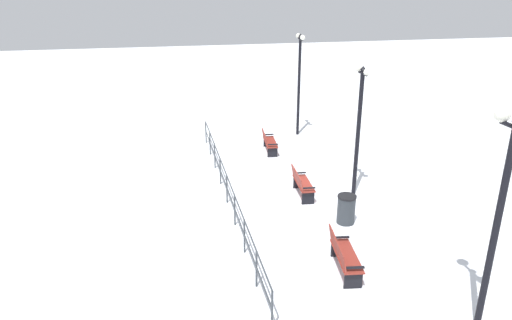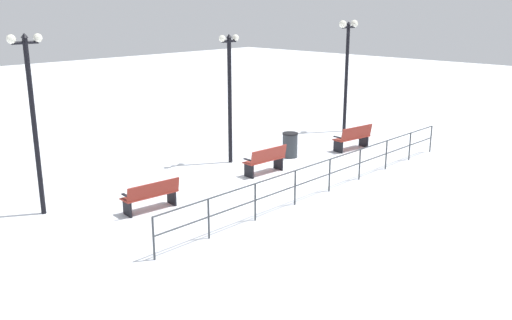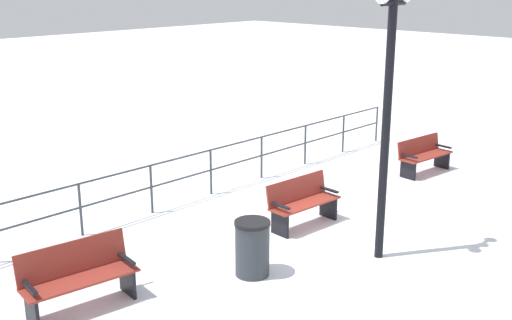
{
  "view_description": "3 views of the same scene",
  "coord_description": "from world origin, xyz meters",
  "px_view_note": "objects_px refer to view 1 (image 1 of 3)",
  "views": [
    {
      "loc": [
        -4.59,
        -14.58,
        7.13
      ],
      "look_at": [
        -1.17,
        1.78,
        0.77
      ],
      "focal_mm": 33.81,
      "sensor_mm": 36.0,
      "label": 1
    },
    {
      "loc": [
        -11.89,
        12.98,
        5.44
      ],
      "look_at": [
        -0.96,
        1.54,
        0.99
      ],
      "focal_mm": 38.99,
      "sensor_mm": 36.0,
      "label": 2
    },
    {
      "loc": [
        7.35,
        -8.79,
        4.65
      ],
      "look_at": [
        -1.01,
        -0.15,
        1.12
      ],
      "focal_mm": 44.46,
      "sensor_mm": 36.0,
      "label": 3
    }
  ],
  "objects_px": {
    "bench_nearest": "(343,255)",
    "trash_bin": "(346,209)",
    "bench_second": "(301,183)",
    "lamppost_middle": "(359,118)",
    "bench_third": "(269,142)",
    "lamppost_far": "(299,73)",
    "lamppost_near": "(504,187)"
  },
  "relations": [
    {
      "from": "bench_nearest",
      "to": "trash_bin",
      "type": "height_order",
      "value": "bench_nearest"
    },
    {
      "from": "lamppost_far",
      "to": "bench_second",
      "type": "bearing_deg",
      "value": -105.36
    },
    {
      "from": "lamppost_far",
      "to": "trash_bin",
      "type": "bearing_deg",
      "value": -96.94
    },
    {
      "from": "bench_nearest",
      "to": "trash_bin",
      "type": "distance_m",
      "value": 2.71
    },
    {
      "from": "bench_second",
      "to": "lamppost_far",
      "type": "height_order",
      "value": "lamppost_far"
    },
    {
      "from": "bench_third",
      "to": "lamppost_middle",
      "type": "distance_m",
      "value": 5.69
    },
    {
      "from": "bench_second",
      "to": "bench_third",
      "type": "distance_m",
      "value": 4.66
    },
    {
      "from": "trash_bin",
      "to": "lamppost_near",
      "type": "bearing_deg",
      "value": -77.69
    },
    {
      "from": "bench_nearest",
      "to": "lamppost_near",
      "type": "distance_m",
      "value": 4.34
    },
    {
      "from": "bench_third",
      "to": "trash_bin",
      "type": "xyz_separation_m",
      "value": [
        0.85,
        -6.81,
        0.01
      ]
    },
    {
      "from": "trash_bin",
      "to": "bench_second",
      "type": "bearing_deg",
      "value": 109.77
    },
    {
      "from": "bench_nearest",
      "to": "bench_second",
      "type": "bearing_deg",
      "value": 94.05
    },
    {
      "from": "lamppost_near",
      "to": "trash_bin",
      "type": "xyz_separation_m",
      "value": [
        -1.09,
        5.0,
        -2.83
      ]
    },
    {
      "from": "bench_second",
      "to": "lamppost_near",
      "type": "relative_size",
      "value": 0.33
    },
    {
      "from": "lamppost_near",
      "to": "lamppost_middle",
      "type": "bearing_deg",
      "value": 90.0
    },
    {
      "from": "bench_nearest",
      "to": "trash_bin",
      "type": "bearing_deg",
      "value": 74.35
    },
    {
      "from": "lamppost_near",
      "to": "bench_third",
      "type": "bearing_deg",
      "value": 99.31
    },
    {
      "from": "bench_third",
      "to": "lamppost_far",
      "type": "height_order",
      "value": "lamppost_far"
    },
    {
      "from": "lamppost_middle",
      "to": "bench_second",
      "type": "bearing_deg",
      "value": 174.56
    },
    {
      "from": "bench_nearest",
      "to": "trash_bin",
      "type": "xyz_separation_m",
      "value": [
        1.07,
        2.49,
        -0.03
      ]
    },
    {
      "from": "bench_nearest",
      "to": "trash_bin",
      "type": "relative_size",
      "value": 1.86
    },
    {
      "from": "bench_second",
      "to": "trash_bin",
      "type": "height_order",
      "value": "same"
    },
    {
      "from": "lamppost_middle",
      "to": "bench_nearest",
      "type": "bearing_deg",
      "value": -115.84
    },
    {
      "from": "bench_nearest",
      "to": "bench_third",
      "type": "relative_size",
      "value": 1.05
    },
    {
      "from": "bench_third",
      "to": "lamppost_far",
      "type": "xyz_separation_m",
      "value": [
        1.94,
        2.14,
        2.52
      ]
    },
    {
      "from": "bench_third",
      "to": "bench_nearest",
      "type": "bearing_deg",
      "value": -85.62
    },
    {
      "from": "bench_third",
      "to": "trash_bin",
      "type": "bearing_deg",
      "value": -77.13
    },
    {
      "from": "bench_second",
      "to": "trash_bin",
      "type": "xyz_separation_m",
      "value": [
        0.78,
        -2.16,
        -0.02
      ]
    },
    {
      "from": "bench_second",
      "to": "lamppost_middle",
      "type": "relative_size",
      "value": 0.35
    },
    {
      "from": "bench_third",
      "to": "lamppost_near",
      "type": "relative_size",
      "value": 0.34
    },
    {
      "from": "bench_second",
      "to": "trash_bin",
      "type": "relative_size",
      "value": 1.71
    },
    {
      "from": "bench_nearest",
      "to": "lamppost_far",
      "type": "relative_size",
      "value": 0.36
    }
  ]
}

